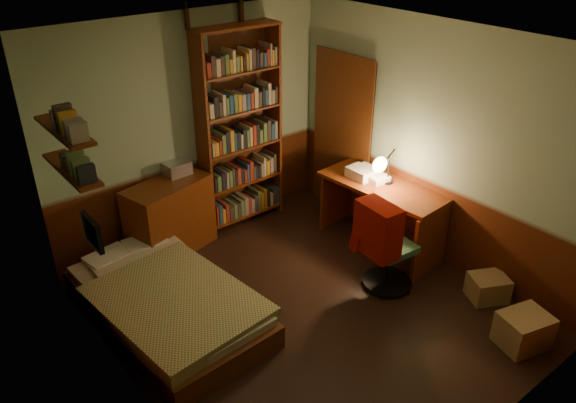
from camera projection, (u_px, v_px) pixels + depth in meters
floor at (304, 308)px, 5.60m from camera, size 3.50×4.00×0.02m
ceiling at (308, 43)px, 4.36m from camera, size 3.50×4.00×0.02m
wall_back at (191, 129)px, 6.36m from camera, size 3.50×0.02×2.60m
wall_left at (118, 263)px, 4.01m from camera, size 0.02×4.00×2.60m
wall_right at (432, 145)px, 5.95m from camera, size 0.02×4.00×2.60m
wall_front at (508, 304)px, 3.60m from camera, size 3.50×0.02×2.60m
doorway at (343, 136)px, 6.96m from camera, size 0.06×0.90×2.00m
door_trim at (341, 137)px, 6.94m from camera, size 0.02×0.98×2.08m
bed at (165, 291)px, 5.32m from camera, size 1.24×2.16×0.62m
dresser at (170, 217)px, 6.33m from camera, size 1.05×0.70×0.86m
mini_stereo at (177, 168)px, 6.30m from camera, size 0.29×0.23×0.15m
bookshelf at (239, 130)px, 6.60m from camera, size 1.04×0.36×2.40m
bottle_left at (187, 19)px, 5.77m from camera, size 0.08×0.08×0.21m
bottle_right at (241, 10)px, 6.14m from camera, size 0.07×0.07×0.24m
desk at (380, 215)px, 6.44m from camera, size 0.72×1.52×0.79m
paper_stack at (360, 173)px, 6.38m from camera, size 0.22×0.30×0.12m
desk_lamp at (390, 155)px, 6.13m from camera, size 0.27×0.27×0.68m
office_chair at (391, 243)px, 5.68m from camera, size 0.56×0.50×1.05m
red_jacket at (367, 174)px, 5.27m from camera, size 0.27×0.47×0.54m
wall_shelf_lower at (72, 169)px, 4.69m from camera, size 0.20×0.90×0.03m
wall_shelf_upper at (64, 130)px, 4.53m from camera, size 0.20×0.90×0.03m
framed_picture at (92, 233)px, 4.47m from camera, size 0.04×0.32×0.26m
cardboard_box_a at (524, 330)px, 5.07m from camera, size 0.50×0.44×0.32m
cardboard_box_b at (488, 288)px, 5.68m from camera, size 0.46×0.43×0.26m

